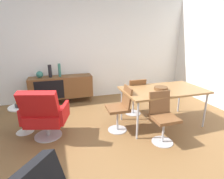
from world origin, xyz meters
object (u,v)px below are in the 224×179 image
(vase_ceramic_small, at_px, (40,75))
(dining_chair_back_left, at_px, (135,95))
(side_table_round, at_px, (23,116))
(wooden_bowl_on_table, at_px, (161,88))
(dining_table, at_px, (163,91))
(dining_chair_front_left, at_px, (162,116))
(lounge_chair_red, at_px, (44,114))
(dining_chair_near_window, at_px, (121,107))
(vase_cobalt, at_px, (59,70))
(fruit_bowl, at_px, (21,104))
(vase_sculptural_dark, at_px, (50,71))
(sideboard, at_px, (61,87))

(vase_ceramic_small, bearing_deg, dining_chair_back_left, -32.28)
(side_table_round, bearing_deg, wooden_bowl_on_table, -10.79)
(vase_ceramic_small, xyz_separation_m, dining_chair_back_left, (2.04, -1.29, -0.34))
(dining_table, height_order, dining_chair_back_left, dining_chair_back_left)
(dining_chair_front_left, height_order, lounge_chair_red, lounge_chair_red)
(dining_table, height_order, dining_chair_front_left, dining_chair_front_left)
(dining_table, relative_size, wooden_bowl_on_table, 6.15)
(lounge_chair_red, relative_size, side_table_round, 1.82)
(dining_chair_near_window, bearing_deg, vase_cobalt, 118.65)
(dining_chair_near_window, bearing_deg, dining_table, 0.15)
(dining_chair_near_window, bearing_deg, fruit_bowl, 165.19)
(vase_sculptural_dark, bearing_deg, dining_chair_back_left, -35.82)
(vase_cobalt, distance_m, side_table_round, 1.67)
(dining_chair_back_left, relative_size, dining_chair_front_left, 1.00)
(fruit_bowl, bearing_deg, dining_chair_back_left, 2.44)
(vase_cobalt, relative_size, vase_sculptural_dark, 1.06)
(dining_chair_near_window, bearing_deg, lounge_chair_red, 175.15)
(vase_cobalt, xyz_separation_m, fruit_bowl, (-0.74, -1.38, -0.33))
(sideboard, bearing_deg, vase_sculptural_dark, 179.56)
(vase_cobalt, xyz_separation_m, dining_chair_back_left, (1.55, -1.29, -0.42))
(sideboard, height_order, wooden_bowl_on_table, wooden_bowl_on_table)
(lounge_chair_red, bearing_deg, dining_chair_front_left, -19.58)
(dining_table, bearing_deg, sideboard, 135.64)
(vase_cobalt, xyz_separation_m, dining_chair_near_window, (1.01, -1.85, -0.42))
(wooden_bowl_on_table, xyz_separation_m, dining_chair_back_left, (-0.27, 0.59, -0.30))
(sideboard, height_order, dining_chair_near_window, dining_chair_near_window)
(dining_chair_front_left, bearing_deg, fruit_bowl, 156.01)
(vase_ceramic_small, xyz_separation_m, dining_chair_front_left, (2.04, -2.40, -0.34))
(vase_cobalt, distance_m, vase_ceramic_small, 0.50)
(wooden_bowl_on_table, bearing_deg, vase_cobalt, 134.20)
(sideboard, xyz_separation_m, lounge_chair_red, (-0.35, -1.73, 0.03))
(dining_chair_near_window, distance_m, side_table_round, 1.82)
(dining_chair_back_left, bearing_deg, sideboard, 140.08)
(sideboard, xyz_separation_m, side_table_round, (-0.76, -1.38, -0.12))
(sideboard, height_order, vase_ceramic_small, vase_ceramic_small)
(vase_cobalt, relative_size, lounge_chair_red, 0.36)
(dining_chair_near_window, xyz_separation_m, lounge_chair_red, (-1.35, 0.11, -0.00))
(vase_sculptural_dark, bearing_deg, dining_chair_front_left, -53.44)
(dining_table, height_order, lounge_chair_red, lounge_chair_red)
(wooden_bowl_on_table, height_order, fruit_bowl, wooden_bowl_on_table)
(vase_sculptural_dark, xyz_separation_m, dining_chair_near_window, (1.24, -1.85, -0.41))
(vase_sculptural_dark, distance_m, side_table_round, 1.58)
(dining_table, xyz_separation_m, dining_chair_near_window, (-0.89, -0.00, -0.23))
(lounge_chair_red, bearing_deg, vase_ceramic_small, 94.97)
(dining_chair_back_left, bearing_deg, vase_ceramic_small, 147.72)
(dining_table, xyz_separation_m, fruit_bowl, (-2.64, 0.46, -0.13))
(dining_table, bearing_deg, dining_chair_near_window, -179.85)
(vase_ceramic_small, height_order, fruit_bowl, vase_ceramic_small)
(vase_ceramic_small, xyz_separation_m, dining_table, (2.39, -1.85, -0.11))
(sideboard, height_order, dining_table, dining_table)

